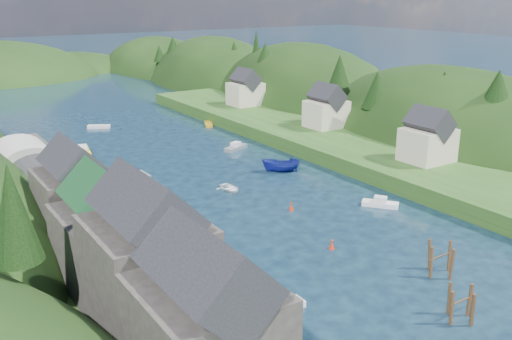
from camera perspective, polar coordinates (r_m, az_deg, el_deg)
ground at (r=96.32m, az=-7.20°, el=1.00°), size 600.00×600.00×0.00m
hillside_right at (r=142.00m, az=4.79°, el=3.33°), size 36.00×245.56×48.00m
far_hills at (r=214.72m, az=-21.74°, el=6.03°), size 103.00×68.00×44.00m
hill_trees at (r=107.10m, az=-10.99°, el=8.56°), size 89.73×149.40×12.48m
quay_left at (r=61.43m, az=-14.94°, el=-8.24°), size 12.00×110.00×2.00m
terrace_left_grass at (r=59.86m, az=-21.37°, el=-9.33°), size 12.00×110.00×2.50m
quayside_buildings at (r=46.58m, az=-12.38°, el=-8.29°), size 8.00×35.84×12.90m
boat_sheds at (r=76.78m, az=-21.21°, el=-0.22°), size 7.00×21.00×7.50m
terrace_right at (r=101.41m, az=8.12°, el=2.50°), size 16.00×120.00×2.40m
right_bank_cottages at (r=108.43m, az=6.52°, el=6.05°), size 9.00×59.24×8.41m
piling_cluster_near at (r=52.96m, az=19.78°, el=-12.75°), size 2.84×2.68×3.70m
piling_cluster_far at (r=60.18m, az=17.94°, el=-8.70°), size 3.25×3.02×3.85m
channel_buoy_near at (r=63.49m, az=7.58°, el=-7.42°), size 0.70×0.70×1.10m
channel_buoy_far at (r=73.76m, az=3.55°, el=-3.68°), size 0.70×0.70×1.10m
moored_boats at (r=71.50m, az=-0.25°, el=-4.15°), size 37.34×95.75×2.41m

